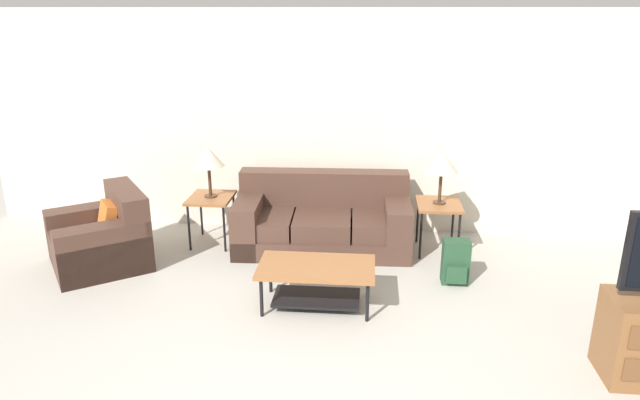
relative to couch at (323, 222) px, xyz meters
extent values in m
cube|color=silver|center=(0.04, 0.63, 1.00)|extent=(8.45, 0.06, 2.60)
cube|color=#4C3328|center=(0.00, -0.05, -0.19)|extent=(1.96, 0.97, 0.22)
cube|color=#4C3328|center=(-0.64, -0.09, 0.02)|extent=(0.65, 0.83, 0.20)
cube|color=#4C3328|center=(0.00, -0.07, 0.02)|extent=(0.65, 0.83, 0.20)
cube|color=#4C3328|center=(0.65, -0.05, 0.02)|extent=(0.65, 0.83, 0.20)
cube|color=#4C3328|center=(-0.01, 0.27, 0.32)|extent=(1.94, 0.33, 0.40)
cube|color=#4C3328|center=(-0.83, -0.08, -0.01)|extent=(0.31, 0.91, 0.58)
cube|color=#4C3328|center=(0.83, -0.02, -0.01)|extent=(0.31, 0.91, 0.58)
cube|color=#4C3328|center=(-2.30, -0.71, -0.10)|extent=(1.29, 1.30, 0.40)
cube|color=#4C3328|center=(-2.04, -0.52, 0.30)|extent=(0.76, 0.92, 0.40)
cube|color=#4C3328|center=(-2.50, -0.43, -0.02)|extent=(0.89, 0.74, 0.56)
cube|color=#4C3328|center=(-2.10, -0.98, -0.02)|extent=(0.89, 0.74, 0.56)
cube|color=orange|center=(-2.21, -0.64, 0.20)|extent=(0.35, 0.39, 0.36)
cube|color=#935B33|center=(0.06, -1.37, 0.09)|extent=(1.05, 0.58, 0.04)
cylinder|color=black|center=(-0.40, -1.60, -0.11)|extent=(0.03, 0.03, 0.37)
cylinder|color=black|center=(0.52, -1.60, -0.11)|extent=(0.03, 0.03, 0.37)
cylinder|color=black|center=(-0.40, -1.14, -0.11)|extent=(0.03, 0.03, 0.37)
cylinder|color=black|center=(0.52, -1.14, -0.11)|extent=(0.03, 0.03, 0.37)
cube|color=black|center=(0.06, -1.37, -0.22)|extent=(0.79, 0.41, 0.02)
cube|color=#935B33|center=(-1.28, 0.00, 0.25)|extent=(0.48, 0.55, 0.03)
cylinder|color=black|center=(-1.48, -0.24, -0.03)|extent=(0.03, 0.03, 0.53)
cylinder|color=black|center=(-1.08, -0.24, -0.03)|extent=(0.03, 0.03, 0.53)
cylinder|color=black|center=(-1.48, 0.24, -0.03)|extent=(0.03, 0.03, 0.53)
cylinder|color=black|center=(-1.08, 0.24, -0.03)|extent=(0.03, 0.03, 0.53)
cube|color=#935B33|center=(1.28, 0.00, 0.25)|extent=(0.48, 0.55, 0.03)
cylinder|color=black|center=(1.08, -0.24, -0.03)|extent=(0.03, 0.03, 0.53)
cylinder|color=black|center=(1.48, -0.24, -0.03)|extent=(0.03, 0.03, 0.53)
cylinder|color=black|center=(1.08, 0.24, -0.03)|extent=(0.03, 0.03, 0.53)
cylinder|color=black|center=(1.48, 0.24, -0.03)|extent=(0.03, 0.03, 0.53)
cylinder|color=#472D1E|center=(-1.28, 0.00, 0.28)|extent=(0.14, 0.14, 0.02)
cylinder|color=#472D1E|center=(-1.28, 0.00, 0.46)|extent=(0.04, 0.04, 0.34)
cone|color=beige|center=(-1.28, 0.00, 0.73)|extent=(0.36, 0.36, 0.22)
cylinder|color=#472D1E|center=(1.28, 0.00, 0.28)|extent=(0.14, 0.14, 0.02)
cylinder|color=#472D1E|center=(1.28, 0.00, 0.46)|extent=(0.04, 0.04, 0.34)
cone|color=beige|center=(1.28, 0.00, 0.73)|extent=(0.36, 0.36, 0.22)
cube|color=#23472D|center=(1.38, -0.78, -0.07)|extent=(0.26, 0.17, 0.45)
cube|color=#23472D|center=(1.38, -0.89, -0.16)|extent=(0.20, 0.05, 0.18)
cylinder|color=#23472D|center=(1.31, -0.67, -0.05)|extent=(0.02, 0.02, 0.34)
cylinder|color=#23472D|center=(1.45, -0.67, -0.05)|extent=(0.02, 0.02, 0.34)
camera|label=1|loc=(0.51, -6.00, 2.29)|focal=32.00mm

